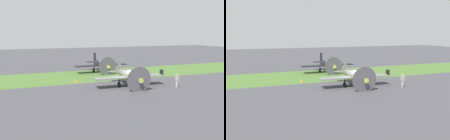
{
  "view_description": "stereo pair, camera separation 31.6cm",
  "coord_description": "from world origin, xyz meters",
  "views": [
    {
      "loc": [
        13.22,
        27.96,
        6.92
      ],
      "look_at": [
        -0.82,
        -6.67,
        1.21
      ],
      "focal_mm": 39.9,
      "sensor_mm": 36.0,
      "label": 1
    },
    {
      "loc": [
        12.93,
        28.08,
        6.92
      ],
      "look_at": [
        -0.82,
        -6.67,
        1.21
      ],
      "focal_mm": 39.9,
      "sensor_mm": 36.0,
      "label": 2
    }
  ],
  "objects": [
    {
      "name": "runway_marker_cone",
      "position": [
        5.1,
        -5.46,
        0.22
      ],
      "size": [
        0.36,
        0.36,
        0.44
      ],
      "primitive_type": "cone",
      "color": "orange",
      "rests_on": "ground"
    },
    {
      "name": "airplane_lead",
      "position": [
        -0.58,
        -0.48,
        1.39
      ],
      "size": [
        9.3,
        7.38,
        3.32
      ],
      "rotation": [
        0.0,
        0.0,
        -0.04
      ],
      "color": "slate",
      "rests_on": "ground"
    },
    {
      "name": "grass_verge",
      "position": [
        0.0,
        -9.86,
        0.0
      ],
      "size": [
        120.0,
        11.0,
        0.01
      ],
      "primitive_type": "cube",
      "color": "#476B2D",
      "rests_on": "ground"
    },
    {
      "name": "fuel_drum",
      "position": [
        -9.15,
        -5.84,
        0.45
      ],
      "size": [
        0.6,
        0.6,
        0.9
      ],
      "primitive_type": "cylinder",
      "color": "black",
      "rests_on": "ground"
    },
    {
      "name": "ground_crew_chief",
      "position": [
        -6.02,
        2.4,
        0.91
      ],
      "size": [
        0.38,
        0.59,
        1.73
      ],
      "rotation": [
        0.0,
        0.0,
        1.96
      ],
      "color": "#9E998E",
      "rests_on": "ground"
    },
    {
      "name": "airplane_wingman",
      "position": [
        -1.07,
        -12.57,
        1.38
      ],
      "size": [
        9.19,
        7.31,
        3.3
      ],
      "rotation": [
        0.0,
        0.0,
        0.01
      ],
      "color": "black",
      "rests_on": "ground"
    },
    {
      "name": "ground_plane",
      "position": [
        0.0,
        0.0,
        0.0
      ],
      "size": [
        160.0,
        160.0,
        0.0
      ],
      "primitive_type": "plane",
      "color": "#424247"
    }
  ]
}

